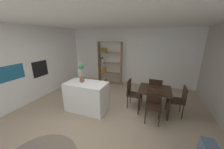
% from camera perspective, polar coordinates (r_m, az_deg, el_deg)
% --- Properties ---
extents(ground_plane, '(9.08, 9.08, 0.00)m').
position_cam_1_polar(ground_plane, '(3.93, -7.01, -18.12)').
color(ground_plane, tan).
extents(ceiling_slab, '(6.61, 6.20, 0.06)m').
position_cam_1_polar(ceiling_slab, '(3.25, -8.85, 24.17)').
color(ceiling_slab, white).
rests_on(ceiling_slab, ground_plane).
extents(back_partition, '(6.61, 0.06, 2.64)m').
position_cam_1_polar(back_partition, '(6.17, 5.63, 8.19)').
color(back_partition, white).
rests_on(back_partition, ground_plane).
extents(tall_cabinet_run_left, '(0.67, 5.59, 2.64)m').
position_cam_1_polar(tall_cabinet_run_left, '(5.34, -36.66, 3.55)').
color(tall_cabinet_run_left, white).
rests_on(tall_cabinet_run_left, ground_plane).
extents(cabinet_niche_splashback, '(0.01, 1.22, 0.46)m').
position_cam_1_polar(cabinet_niche_splashback, '(4.71, -41.55, -0.18)').
color(cabinet_niche_splashback, '#1E6084').
rests_on(cabinet_niche_splashback, ground_plane).
extents(built_in_oven, '(0.06, 0.60, 0.57)m').
position_cam_1_polar(built_in_oven, '(5.36, -30.16, 2.35)').
color(built_in_oven, black).
rests_on(built_in_oven, ground_plane).
extents(kitchen_island, '(1.26, 0.70, 0.91)m').
position_cam_1_polar(kitchen_island, '(4.03, -11.56, -9.89)').
color(kitchen_island, white).
rests_on(kitchen_island, ground_plane).
extents(potted_plant_on_island, '(0.16, 0.16, 0.56)m').
position_cam_1_polar(potted_plant_on_island, '(3.87, -13.96, 1.43)').
color(potted_plant_on_island, brown).
rests_on(potted_plant_on_island, kitchen_island).
extents(open_bookshelf, '(1.17, 0.30, 2.04)m').
position_cam_1_polar(open_bookshelf, '(6.12, -1.78, 5.26)').
color(open_bookshelf, '#997551').
rests_on(open_bookshelf, ground_plane).
extents(dining_table, '(0.93, 0.88, 0.74)m').
position_cam_1_polar(dining_table, '(4.01, 19.07, -7.46)').
color(dining_table, black).
rests_on(dining_table, ground_plane).
extents(dining_chair_near, '(0.42, 0.41, 0.87)m').
position_cam_1_polar(dining_chair_near, '(3.64, 18.61, -12.23)').
color(dining_chair_near, black).
rests_on(dining_chair_near, ground_plane).
extents(dining_chair_far, '(0.42, 0.43, 0.92)m').
position_cam_1_polar(dining_chair_far, '(4.48, 19.13, -6.37)').
color(dining_chair_far, black).
rests_on(dining_chair_far, ground_plane).
extents(dining_chair_window_side, '(0.46, 0.45, 0.91)m').
position_cam_1_polar(dining_chair_window_side, '(4.12, 28.61, -9.70)').
color(dining_chair_window_side, black).
rests_on(dining_chair_window_side, ground_plane).
extents(dining_chair_island_side, '(0.48, 0.44, 0.94)m').
position_cam_1_polar(dining_chair_island_side, '(4.11, 9.20, -7.73)').
color(dining_chair_island_side, black).
rests_on(dining_chair_island_side, ground_plane).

